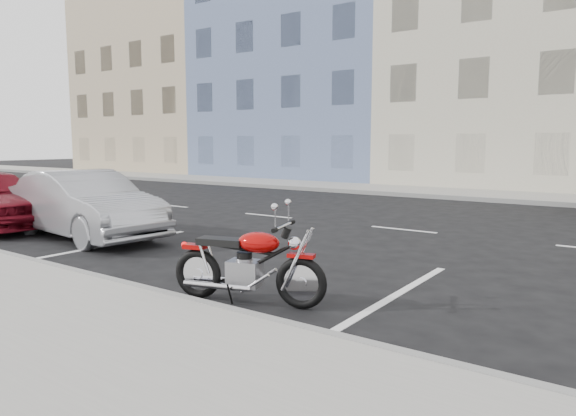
% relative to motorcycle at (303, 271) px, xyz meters
% --- Properties ---
extents(ground, '(120.00, 120.00, 0.00)m').
position_rel_motorcycle_xyz_m(ground, '(0.69, 6.17, -0.47)').
color(ground, black).
rests_on(ground, ground).
extents(sidewalk_far, '(80.00, 3.40, 0.15)m').
position_rel_motorcycle_xyz_m(sidewalk_far, '(-4.31, 14.87, -0.39)').
color(sidewalk_far, gray).
rests_on(sidewalk_far, ground).
extents(curb_near, '(80.00, 0.12, 0.16)m').
position_rel_motorcycle_xyz_m(curb_near, '(-4.31, -0.83, -0.39)').
color(curb_near, gray).
rests_on(curb_near, ground).
extents(curb_far, '(80.00, 0.12, 0.16)m').
position_rel_motorcycle_xyz_m(curb_far, '(-4.31, 13.17, -0.39)').
color(curb_far, gray).
rests_on(curb_far, ground).
extents(bldg_far_west, '(12.00, 12.00, 12.00)m').
position_rel_motorcycle_xyz_m(bldg_far_west, '(-25.31, 22.47, 5.53)').
color(bldg_far_west, tan).
rests_on(bldg_far_west, ground).
extents(bldg_blue, '(12.00, 12.00, 13.00)m').
position_rel_motorcycle_xyz_m(bldg_blue, '(-13.31, 22.47, 6.03)').
color(bldg_blue, slate).
rests_on(bldg_blue, ground).
extents(bldg_cream, '(12.00, 12.00, 11.50)m').
position_rel_motorcycle_xyz_m(bldg_cream, '(-1.31, 22.47, 5.28)').
color(bldg_cream, '#B9B39B').
rests_on(bldg_cream, ground).
extents(motorcycle, '(1.99, 0.87, 1.03)m').
position_rel_motorcycle_xyz_m(motorcycle, '(0.00, 0.00, 0.00)').
color(motorcycle, black).
rests_on(motorcycle, ground).
extents(sedan_silver, '(4.47, 1.97, 1.43)m').
position_rel_motorcycle_xyz_m(sedan_silver, '(-6.42, 1.27, 0.25)').
color(sedan_silver, '#9C9DA3').
rests_on(sedan_silver, ground).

